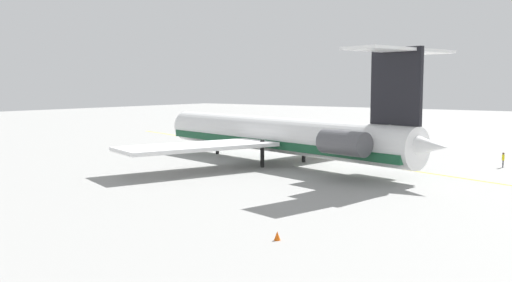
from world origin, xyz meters
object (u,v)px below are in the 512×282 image
main_jetliner (283,135)px  safety_cone_nose (277,236)px  ground_crew_near_tail (503,158)px  ground_crew_near_nose (301,134)px

main_jetliner → safety_cone_nose: 31.73m
main_jetliner → ground_crew_near_tail: 24.69m
ground_crew_near_nose → safety_cone_nose: ground_crew_near_nose is taller
main_jetliner → ground_crew_near_nose: (12.24, -23.57, -2.30)m
ground_crew_near_nose → main_jetliner: bearing=-41.6°
ground_crew_near_tail → safety_cone_nose: bearing=62.1°
ground_crew_near_nose → ground_crew_near_tail: ground_crew_near_nose is taller
ground_crew_near_tail → main_jetliner: bearing=8.8°
main_jetliner → safety_cone_nose: (-17.23, 26.45, -3.18)m
main_jetliner → ground_crew_near_tail: (-21.04, -12.70, -2.38)m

